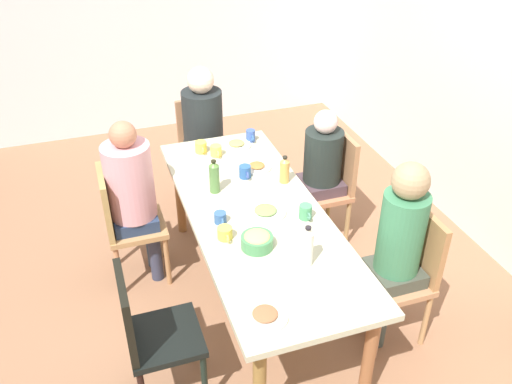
{
  "coord_description": "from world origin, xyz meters",
  "views": [
    {
      "loc": [
        2.68,
        -0.91,
        2.73
      ],
      "look_at": [
        0.0,
        0.0,
        0.91
      ],
      "focal_mm": 38.28,
      "sensor_mm": 36.0,
      "label": 1
    }
  ],
  "objects_px": {
    "cup_0": "(220,218)",
    "plate_1": "(265,315)",
    "cup_3": "(251,136)",
    "cup_6": "(225,233)",
    "dining_table": "(256,222)",
    "chair_3": "(149,331)",
    "chair_0": "(202,145)",
    "chair_4": "(330,182)",
    "cup_2": "(245,172)",
    "cup_1": "(216,151)",
    "bottle_0": "(214,177)",
    "cup_5": "(201,147)",
    "person_1": "(132,189)",
    "person_0": "(203,124)",
    "person_2": "(398,241)",
    "bowl_0": "(257,240)",
    "cup_4": "(306,212)",
    "bottle_2": "(285,170)",
    "chair_1": "(124,220)",
    "plate_2": "(266,212)",
    "bottle_1": "(307,247)",
    "plate_0": "(257,167)",
    "person_4": "(321,166)",
    "plate_3": "(236,144)",
    "chair_2": "(406,269)"
  },
  "relations": [
    {
      "from": "chair_4",
      "to": "cup_3",
      "type": "height_order",
      "value": "chair_4"
    },
    {
      "from": "cup_4",
      "to": "bottle_2",
      "type": "height_order",
      "value": "bottle_2"
    },
    {
      "from": "chair_1",
      "to": "chair_4",
      "type": "bearing_deg",
      "value": 90.0
    },
    {
      "from": "chair_2",
      "to": "bowl_0",
      "type": "relative_size",
      "value": 4.83
    },
    {
      "from": "plate_1",
      "to": "cup_3",
      "type": "relative_size",
      "value": 2.17
    },
    {
      "from": "person_0",
      "to": "bottle_1",
      "type": "distance_m",
      "value": 1.95
    },
    {
      "from": "cup_2",
      "to": "cup_3",
      "type": "height_order",
      "value": "cup_3"
    },
    {
      "from": "chair_3",
      "to": "cup_4",
      "type": "relative_size",
      "value": 7.81
    },
    {
      "from": "cup_5",
      "to": "person_4",
      "type": "bearing_deg",
      "value": 68.02
    },
    {
      "from": "chair_0",
      "to": "chair_4",
      "type": "distance_m",
      "value": 1.22
    },
    {
      "from": "dining_table",
      "to": "chair_3",
      "type": "height_order",
      "value": "chair_3"
    },
    {
      "from": "cup_0",
      "to": "cup_6",
      "type": "relative_size",
      "value": 0.89
    },
    {
      "from": "cup_3",
      "to": "cup_0",
      "type": "bearing_deg",
      "value": -27.95
    },
    {
      "from": "cup_4",
      "to": "cup_0",
      "type": "bearing_deg",
      "value": -103.6
    },
    {
      "from": "chair_3",
      "to": "cup_1",
      "type": "bearing_deg",
      "value": 150.66
    },
    {
      "from": "bottle_0",
      "to": "cup_6",
      "type": "bearing_deg",
      "value": -8.44
    },
    {
      "from": "bottle_1",
      "to": "bottle_2",
      "type": "distance_m",
      "value": 0.87
    },
    {
      "from": "chair_2",
      "to": "bottle_0",
      "type": "bearing_deg",
      "value": -131.31
    },
    {
      "from": "plate_2",
      "to": "bowl_0",
      "type": "bearing_deg",
      "value": -27.79
    },
    {
      "from": "person_0",
      "to": "bottle_1",
      "type": "relative_size",
      "value": 4.91
    },
    {
      "from": "plate_2",
      "to": "bottle_0",
      "type": "relative_size",
      "value": 1.08
    },
    {
      "from": "person_2",
      "to": "plate_1",
      "type": "bearing_deg",
      "value": -70.66
    },
    {
      "from": "dining_table",
      "to": "plate_0",
      "type": "bearing_deg",
      "value": 160.68
    },
    {
      "from": "chair_1",
      "to": "plate_2",
      "type": "xyz_separation_m",
      "value": [
        0.58,
        0.85,
        0.27
      ]
    },
    {
      "from": "cup_4",
      "to": "bottle_1",
      "type": "relative_size",
      "value": 0.46
    },
    {
      "from": "chair_3",
      "to": "plate_1",
      "type": "distance_m",
      "value": 0.69
    },
    {
      "from": "plate_0",
      "to": "person_2",
      "type": "bearing_deg",
      "value": 26.3
    },
    {
      "from": "chair_4",
      "to": "cup_5",
      "type": "distance_m",
      "value": 1.03
    },
    {
      "from": "cup_6",
      "to": "cup_1",
      "type": "bearing_deg",
      "value": 167.74
    },
    {
      "from": "plate_1",
      "to": "plate_3",
      "type": "relative_size",
      "value": 1.04
    },
    {
      "from": "cup_4",
      "to": "cup_6",
      "type": "distance_m",
      "value": 0.53
    },
    {
      "from": "person_0",
      "to": "cup_6",
      "type": "distance_m",
      "value": 1.6
    },
    {
      "from": "person_1",
      "to": "chair_4",
      "type": "relative_size",
      "value": 1.39
    },
    {
      "from": "person_4",
      "to": "cup_3",
      "type": "xyz_separation_m",
      "value": [
        -0.39,
        -0.43,
        0.14
      ]
    },
    {
      "from": "cup_5",
      "to": "chair_4",
      "type": "bearing_deg",
      "value": 70.02
    },
    {
      "from": "person_1",
      "to": "plate_1",
      "type": "bearing_deg",
      "value": 17.76
    },
    {
      "from": "cup_1",
      "to": "bottle_0",
      "type": "bearing_deg",
      "value": -16.3
    },
    {
      "from": "chair_0",
      "to": "cup_5",
      "type": "height_order",
      "value": "chair_0"
    },
    {
      "from": "person_2",
      "to": "plate_1",
      "type": "distance_m",
      "value": 1.01
    },
    {
      "from": "chair_1",
      "to": "plate_3",
      "type": "bearing_deg",
      "value": 110.39
    },
    {
      "from": "dining_table",
      "to": "person_0",
      "type": "distance_m",
      "value": 1.38
    },
    {
      "from": "plate_3",
      "to": "cup_0",
      "type": "height_order",
      "value": "cup_0"
    },
    {
      "from": "cup_0",
      "to": "plate_1",
      "type": "bearing_deg",
      "value": -0.48
    },
    {
      "from": "person_4",
      "to": "bottle_2",
      "type": "xyz_separation_m",
      "value": [
        0.26,
        -0.4,
        0.19
      ]
    },
    {
      "from": "chair_1",
      "to": "cup_3",
      "type": "bearing_deg",
      "value": 110.16
    },
    {
      "from": "cup_3",
      "to": "cup_6",
      "type": "height_order",
      "value": "cup_3"
    },
    {
      "from": "bottle_1",
      "to": "dining_table",
      "type": "bearing_deg",
      "value": -169.77
    },
    {
      "from": "chair_0",
      "to": "bowl_0",
      "type": "distance_m",
      "value": 1.83
    },
    {
      "from": "person_4",
      "to": "plate_3",
      "type": "xyz_separation_m",
      "value": [
        -0.35,
        -0.56,
        0.11
      ]
    },
    {
      "from": "plate_1",
      "to": "cup_6",
      "type": "distance_m",
      "value": 0.68
    }
  ]
}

